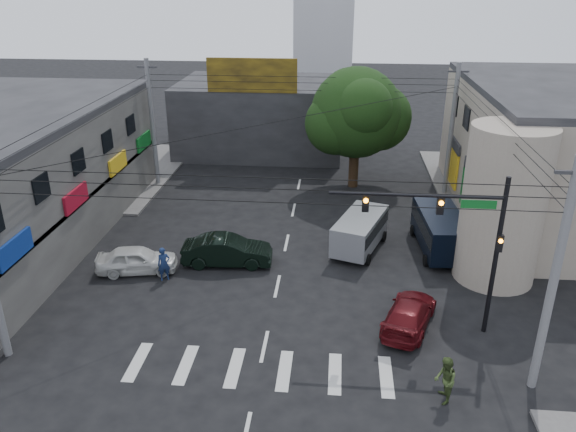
# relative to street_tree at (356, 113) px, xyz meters

# --- Properties ---
(ground) EXTENTS (160.00, 160.00, 0.00)m
(ground) POSITION_rel_street_tree_xyz_m (-4.00, -17.00, -5.47)
(ground) COLOR black
(ground) RESTS_ON ground
(sidewalk_far_left) EXTENTS (16.00, 16.00, 0.15)m
(sidewalk_far_left) POSITION_rel_street_tree_xyz_m (-22.00, 1.00, -5.40)
(sidewalk_far_left) COLOR #514F4C
(sidewalk_far_left) RESTS_ON ground
(sidewalk_far_right) EXTENTS (16.00, 16.00, 0.15)m
(sidewalk_far_right) POSITION_rel_street_tree_xyz_m (14.00, 1.00, -5.40)
(sidewalk_far_right) COLOR #514F4C
(sidewalk_far_right) RESTS_ON ground
(corner_column) EXTENTS (4.00, 4.00, 8.00)m
(corner_column) POSITION_rel_street_tree_xyz_m (7.00, -13.00, -1.47)
(corner_column) COLOR gray
(corner_column) RESTS_ON ground
(building_far) EXTENTS (14.00, 10.00, 6.00)m
(building_far) POSITION_rel_street_tree_xyz_m (-8.00, 9.00, -2.47)
(building_far) COLOR #232326
(building_far) RESTS_ON ground
(billboard) EXTENTS (7.00, 0.30, 2.60)m
(billboard) POSITION_rel_street_tree_xyz_m (-8.00, 4.10, 1.83)
(billboard) COLOR olive
(billboard) RESTS_ON building_far
(street_tree) EXTENTS (6.40, 6.40, 8.70)m
(street_tree) POSITION_rel_street_tree_xyz_m (0.00, 0.00, 0.00)
(street_tree) COLOR black
(street_tree) RESTS_ON ground
(traffic_gantry) EXTENTS (7.10, 0.35, 7.20)m
(traffic_gantry) POSITION_rel_street_tree_xyz_m (3.82, -18.00, -0.64)
(traffic_gantry) COLOR black
(traffic_gantry) RESTS_ON ground
(utility_pole_near_right) EXTENTS (0.32, 0.32, 9.20)m
(utility_pole_near_right) POSITION_rel_street_tree_xyz_m (6.50, -21.50, -0.87)
(utility_pole_near_right) COLOR #59595B
(utility_pole_near_right) RESTS_ON ground
(utility_pole_far_left) EXTENTS (0.32, 0.32, 9.20)m
(utility_pole_far_left) POSITION_rel_street_tree_xyz_m (-14.50, -1.00, -0.87)
(utility_pole_far_left) COLOR #59595B
(utility_pole_far_left) RESTS_ON ground
(utility_pole_far_right) EXTENTS (0.32, 0.32, 9.20)m
(utility_pole_far_right) POSITION_rel_street_tree_xyz_m (6.50, -1.00, -0.87)
(utility_pole_far_right) COLOR #59595B
(utility_pole_far_right) RESTS_ON ground
(dark_sedan) EXTENTS (2.34, 5.04, 1.59)m
(dark_sedan) POSITION_rel_street_tree_xyz_m (-6.94, -12.87, -4.68)
(dark_sedan) COLOR black
(dark_sedan) RESTS_ON ground
(white_compact) EXTENTS (3.20, 4.78, 1.42)m
(white_compact) POSITION_rel_street_tree_xyz_m (-11.50, -14.16, -4.76)
(white_compact) COLOR silver
(white_compact) RESTS_ON ground
(maroon_sedan) EXTENTS (4.56, 5.56, 1.29)m
(maroon_sedan) POSITION_rel_street_tree_xyz_m (2.21, -17.91, -4.83)
(maroon_sedan) COLOR #4C0A0F
(maroon_sedan) RESTS_ON ground
(silver_minivan) EXTENTS (5.93, 4.87, 2.03)m
(silver_minivan) POSITION_rel_street_tree_xyz_m (0.20, -10.46, -4.46)
(silver_minivan) COLOR gray
(silver_minivan) RESTS_ON ground
(navy_van) EXTENTS (5.94, 2.94, 2.26)m
(navy_van) POSITION_rel_street_tree_xyz_m (4.67, -10.13, -4.34)
(navy_van) COLOR black
(navy_van) RESTS_ON ground
(traffic_officer) EXTENTS (0.98, 0.94, 1.78)m
(traffic_officer) POSITION_rel_street_tree_xyz_m (-9.83, -14.84, -4.58)
(traffic_officer) COLOR #15244A
(traffic_officer) RESTS_ON ground
(pedestrian_olive) EXTENTS (0.92, 0.73, 1.87)m
(pedestrian_olive) POSITION_rel_street_tree_xyz_m (2.97, -22.67, -4.54)
(pedestrian_olive) COLOR #384A22
(pedestrian_olive) RESTS_ON ground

